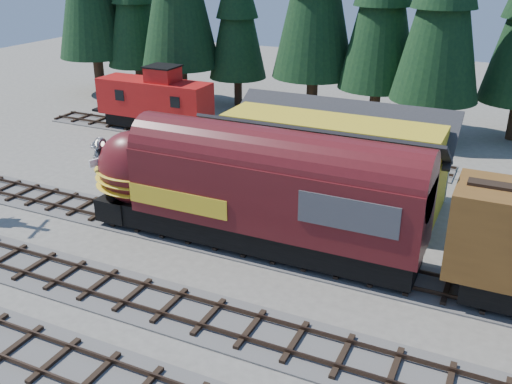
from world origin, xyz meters
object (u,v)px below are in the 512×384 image
at_px(locomotive, 240,194).
at_px(pickup_truck_b, 134,152).
at_px(depot, 329,153).
at_px(pickup_truck_a, 161,179).
at_px(caboose, 155,101).

distance_m(locomotive, pickup_truck_b, 13.81).
height_order(depot, pickup_truck_a, depot).
relative_size(locomotive, pickup_truck_a, 2.67).
distance_m(locomotive, pickup_truck_a, 8.16).
distance_m(depot, pickup_truck_a, 9.91).
bearing_deg(pickup_truck_b, locomotive, -146.37).
bearing_deg(depot, pickup_truck_b, 176.80).
height_order(locomotive, caboose, caboose).
xyz_separation_m(locomotive, pickup_truck_b, (-11.58, 7.27, -1.90)).
relative_size(depot, caboose, 1.40).
bearing_deg(pickup_truck_a, pickup_truck_b, 74.39).
relative_size(pickup_truck_a, pickup_truck_b, 1.20).
relative_size(depot, pickup_truck_b, 2.41).
relative_size(caboose, pickup_truck_a, 1.44).
height_order(depot, caboose, depot).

